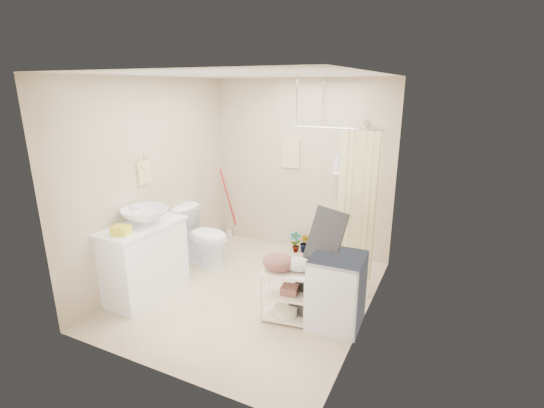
{
  "coord_description": "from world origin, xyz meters",
  "views": [
    {
      "loc": [
        2.14,
        -3.84,
        2.48
      ],
      "look_at": [
        0.17,
        0.25,
        1.12
      ],
      "focal_mm": 26.0,
      "sensor_mm": 36.0,
      "label": 1
    }
  ],
  "objects": [
    {
      "name": "floor_basket",
      "position": [
        -1.08,
        -0.97,
        0.07
      ],
      "size": [
        0.27,
        0.22,
        0.14
      ],
      "primitive_type": "cube",
      "rotation": [
        0.0,
        0.0,
        -0.06
      ],
      "color": "yellow",
      "rests_on": "ground"
    },
    {
      "name": "shampoo_bottle_b",
      "position": [
        0.71,
        1.52,
        1.41
      ],
      "size": [
        0.1,
        0.1,
        0.18
      ],
      "primitive_type": "imported",
      "rotation": [
        0.0,
        0.0,
        -0.2
      ],
      "color": "#3E56B4",
      "rests_on": "shower"
    },
    {
      "name": "ironing_board",
      "position": [
        0.9,
        -0.13,
        0.64
      ],
      "size": [
        0.37,
        0.14,
        1.28
      ],
      "primitive_type": null,
      "rotation": [
        0.0,
        0.0,
        -0.1
      ],
      "color": "black",
      "rests_on": "ground"
    },
    {
      "name": "potted_plant_b",
      "position": [
        0.16,
        1.46,
        0.16
      ],
      "size": [
        0.19,
        0.17,
        0.31
      ],
      "primitive_type": "imported",
      "rotation": [
        0.0,
        0.0,
        -0.19
      ],
      "color": "#9B4328",
      "rests_on": "ground"
    },
    {
      "name": "laundry_rack",
      "position": [
        0.62,
        -0.34,
        0.35
      ],
      "size": [
        0.55,
        0.37,
        0.71
      ],
      "primitive_type": null,
      "rotation": [
        0.0,
        0.0,
        0.15
      ],
      "color": "#F3E6CE",
      "rests_on": "ground"
    },
    {
      "name": "hanging_towel",
      "position": [
        -0.15,
        1.58,
        1.5
      ],
      "size": [
        0.28,
        0.03,
        0.42
      ],
      "primitive_type": "cube",
      "color": "beige",
      "rests_on": "wall_back"
    },
    {
      "name": "towel_ring",
      "position": [
        -1.38,
        -0.2,
        1.47
      ],
      "size": [
        0.04,
        0.22,
        0.34
      ],
      "primitive_type": null,
      "color": "#E0D083",
      "rests_on": "wall_left"
    },
    {
      "name": "shampoo_bottle_a",
      "position": [
        0.59,
        1.53,
        1.45
      ],
      "size": [
        0.12,
        0.12,
        0.26
      ],
      "primitive_type": "imported",
      "rotation": [
        0.0,
        0.0,
        0.24
      ],
      "color": "silver",
      "rests_on": "shower"
    },
    {
      "name": "washing_machine",
      "position": [
        1.14,
        -0.16,
        0.39
      ],
      "size": [
        0.56,
        0.58,
        0.79
      ],
      "primitive_type": "cube",
      "rotation": [
        0.0,
        0.0,
        0.04
      ],
      "color": "silver",
      "rests_on": "ground"
    },
    {
      "name": "sink",
      "position": [
        -1.11,
        -0.53,
        1.01
      ],
      "size": [
        0.63,
        0.63,
        0.19
      ],
      "primitive_type": "imported",
      "rotation": [
        0.0,
        0.0,
        0.15
      ],
      "color": "silver",
      "rests_on": "vanity"
    },
    {
      "name": "mop",
      "position": [
        -1.27,
        1.53,
        0.59
      ],
      "size": [
        0.12,
        0.12,
        1.19
      ],
      "primitive_type": null,
      "rotation": [
        0.0,
        0.0,
        0.04
      ],
      "color": "red",
      "rests_on": "ground"
    },
    {
      "name": "tp_holder",
      "position": [
        -1.36,
        0.05,
        0.72
      ],
      "size": [
        0.08,
        0.12,
        0.14
      ],
      "primitive_type": null,
      "color": "white",
      "rests_on": "wall_left"
    },
    {
      "name": "wall_left",
      "position": [
        -1.4,
        0.0,
        1.3
      ],
      "size": [
        0.04,
        3.2,
        2.6
      ],
      "primitive_type": "cube",
      "color": "#C2B196",
      "rests_on": "ground"
    },
    {
      "name": "counter_basket",
      "position": [
        -1.1,
        -0.92,
        0.97
      ],
      "size": [
        0.21,
        0.18,
        0.1
      ],
      "primitive_type": "cube",
      "rotation": [
        0.0,
        0.0,
        0.22
      ],
      "color": "yellow",
      "rests_on": "vanity"
    },
    {
      "name": "wall_back",
      "position": [
        0.0,
        1.6,
        1.3
      ],
      "size": [
        2.8,
        0.04,
        2.6
      ],
      "primitive_type": "cube",
      "color": "#C2B196",
      "rests_on": "ground"
    },
    {
      "name": "toilet",
      "position": [
        -1.04,
        0.47,
        0.42
      ],
      "size": [
        0.86,
        0.54,
        0.84
      ],
      "primitive_type": "imported",
      "rotation": [
        0.0,
        0.0,
        1.48
      ],
      "color": "white",
      "rests_on": "ground"
    },
    {
      "name": "ceiling",
      "position": [
        0.0,
        0.0,
        2.6
      ],
      "size": [
        2.8,
        3.2,
        0.04
      ],
      "primitive_type": "cube",
      "color": "silver",
      "rests_on": "ground"
    },
    {
      "name": "potted_plant_a",
      "position": [
        0.01,
        1.41,
        0.17
      ],
      "size": [
        0.2,
        0.16,
        0.34
      ],
      "primitive_type": "imported",
      "rotation": [
        0.0,
        0.0,
        0.27
      ],
      "color": "brown",
      "rests_on": "ground"
    },
    {
      "name": "floor",
      "position": [
        0.0,
        0.0,
        0.0
      ],
      "size": [
        3.2,
        3.2,
        0.0
      ],
      "primitive_type": "plane",
      "color": "beige",
      "rests_on": "ground"
    },
    {
      "name": "wall_right",
      "position": [
        1.4,
        0.0,
        1.3
      ],
      "size": [
        0.04,
        3.2,
        2.6
      ],
      "primitive_type": "cube",
      "color": "#C2B196",
      "rests_on": "ground"
    },
    {
      "name": "wall_front",
      "position": [
        0.0,
        -1.6,
        1.3
      ],
      "size": [
        2.8,
        0.04,
        2.6
      ],
      "primitive_type": "cube",
      "color": "#C2B196",
      "rests_on": "ground"
    },
    {
      "name": "shower",
      "position": [
        0.85,
        1.05,
        1.05
      ],
      "size": [
        1.1,
        1.1,
        2.1
      ],
      "primitive_type": null,
      "color": "white",
      "rests_on": "ground"
    },
    {
      "name": "vanity",
      "position": [
        -1.16,
        -0.58,
        0.46
      ],
      "size": [
        0.63,
        1.07,
        0.92
      ],
      "primitive_type": "cube",
      "rotation": [
        0.0,
        0.0,
        -0.05
      ],
      "color": "white",
      "rests_on": "ground"
    }
  ]
}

